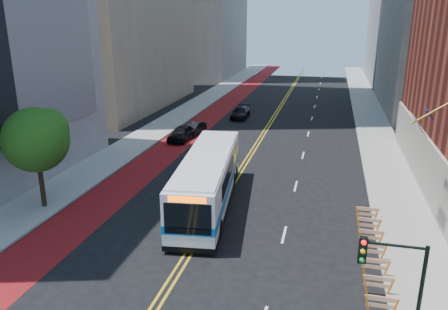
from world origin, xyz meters
name	(u,v)px	position (x,y,z in m)	size (l,w,h in m)	color
ground	(172,280)	(0.00, 0.00, 0.00)	(160.00, 160.00, 0.00)	black
sidewalk_left	(165,125)	(-12.00, 30.00, 0.07)	(4.00, 140.00, 0.15)	gray
sidewalk_right	(377,137)	(12.00, 30.00, 0.07)	(4.00, 140.00, 0.15)	gray
bus_lane_paint	(196,127)	(-8.10, 30.00, 0.00)	(3.60, 140.00, 0.01)	maroon
center_line_inner	(263,131)	(-0.18, 30.00, 0.00)	(0.14, 140.00, 0.01)	gold
center_line_outer	(266,131)	(0.18, 30.00, 0.00)	(0.14, 140.00, 0.01)	gold
lane_dashes	(312,118)	(4.80, 38.00, 0.01)	(0.14, 98.20, 0.01)	silver
construction_barriers	(374,257)	(9.60, 3.42, 0.68)	(1.42, 10.91, 1.00)	orange
street_tree	(37,137)	(-11.24, 6.04, 4.91)	(4.20, 4.20, 6.70)	black
traffic_signal	(394,281)	(9.41, -3.51, 3.72)	(2.21, 0.34, 5.07)	black
transit_bus	(208,179)	(-0.70, 9.00, 1.91)	(4.47, 13.56, 3.66)	silver
car_a	(182,133)	(-7.87, 24.25, 0.77)	(1.81, 4.49, 1.53)	black
car_b	(193,129)	(-7.40, 26.75, 0.67)	(1.42, 4.06, 1.34)	black
car_c	(240,113)	(-4.06, 36.02, 0.69)	(1.93, 4.75, 1.38)	black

